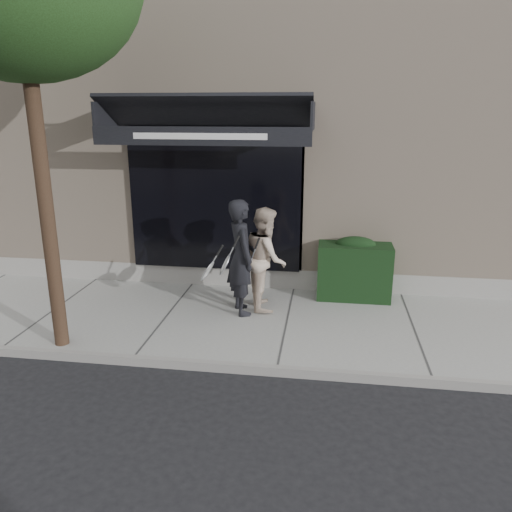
# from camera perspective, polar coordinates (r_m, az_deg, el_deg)

# --- Properties ---
(ground) EXTENTS (80.00, 80.00, 0.00)m
(ground) POSITION_cam_1_polar(r_m,az_deg,el_deg) (8.25, 3.55, -8.13)
(ground) COLOR black
(ground) RESTS_ON ground
(sidewalk) EXTENTS (20.00, 3.00, 0.12)m
(sidewalk) POSITION_cam_1_polar(r_m,az_deg,el_deg) (8.22, 3.56, -7.75)
(sidewalk) COLOR gray
(sidewalk) RESTS_ON ground
(curb) EXTENTS (20.00, 0.10, 0.14)m
(curb) POSITION_cam_1_polar(r_m,az_deg,el_deg) (6.84, 2.43, -12.94)
(curb) COLOR gray
(curb) RESTS_ON ground
(building_facade) EXTENTS (14.30, 8.04, 5.64)m
(building_facade) POSITION_cam_1_polar(r_m,az_deg,el_deg) (12.47, 5.72, 13.18)
(building_facade) COLOR beige
(building_facade) RESTS_ON ground
(hedge) EXTENTS (1.30, 0.70, 1.14)m
(hedge) POSITION_cam_1_polar(r_m,az_deg,el_deg) (9.18, 11.15, -1.44)
(hedge) COLOR black
(hedge) RESTS_ON sidewalk
(pedestrian_front) EXTENTS (0.94, 1.00, 1.93)m
(pedestrian_front) POSITION_cam_1_polar(r_m,az_deg,el_deg) (8.21, -1.72, -0.15)
(pedestrian_front) COLOR black
(pedestrian_front) RESTS_ON sidewalk
(pedestrian_back) EXTENTS (0.83, 0.97, 1.75)m
(pedestrian_back) POSITION_cam_1_polar(r_m,az_deg,el_deg) (8.46, 1.13, -0.27)
(pedestrian_back) COLOR beige
(pedestrian_back) RESTS_ON sidewalk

